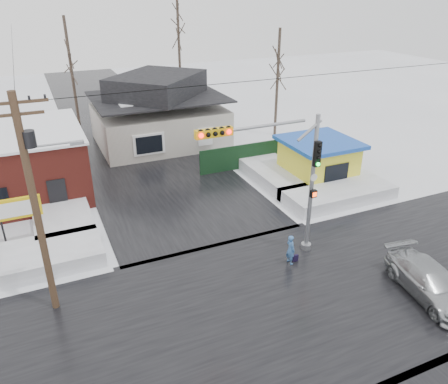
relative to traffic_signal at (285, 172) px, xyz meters
name	(u,v)px	position (x,y,z in m)	size (l,w,h in m)	color
ground	(265,306)	(-2.43, -2.97, -4.54)	(120.00, 120.00, 0.00)	white
road_ns	(265,306)	(-2.43, -2.97, -4.53)	(10.00, 120.00, 0.02)	black
road_ew	(265,306)	(-2.43, -2.97, -4.53)	(120.00, 10.00, 0.02)	black
snowbank_nw	(26,261)	(-11.43, 4.03, -4.14)	(7.00, 3.00, 0.80)	white
snowbank_ne	(338,193)	(6.57, 4.03, -4.14)	(7.00, 3.00, 0.80)	white
snowbank_nside_w	(60,208)	(-9.43, 9.03, -4.14)	(3.00, 8.00, 0.80)	white
snowbank_nside_e	(270,170)	(4.57, 9.03, -4.14)	(3.00, 8.00, 0.80)	white
traffic_signal	(285,172)	(0.00, 0.00, 0.00)	(6.05, 0.68, 7.00)	gray
utility_pole	(35,196)	(-10.36, 0.53, 0.57)	(3.15, 0.44, 9.00)	#382619
marquee_sign	(18,209)	(-11.43, 6.53, -2.62)	(2.20, 0.21, 2.55)	black
house	(159,112)	(-0.43, 19.03, -1.92)	(10.40, 8.40, 5.76)	beige
kiosk	(318,160)	(7.07, 7.03, -3.08)	(4.60, 4.60, 2.88)	yellow
fence	(251,155)	(4.07, 11.03, -3.64)	(8.00, 0.12, 1.80)	black
tree_far_left	(67,43)	(-6.43, 23.03, 3.41)	(3.00, 3.00, 10.00)	#332821
tree_far_mid	(178,16)	(3.57, 25.03, 5.00)	(3.00, 3.00, 12.00)	#332821
tree_far_right	(279,51)	(9.57, 17.03, 2.62)	(3.00, 3.00, 9.00)	#332821
pedestrian	(291,250)	(0.14, -0.72, -3.78)	(0.55, 0.36, 1.51)	#38649F
car	(430,282)	(4.32, -5.18, -3.86)	(1.91, 4.69, 1.36)	#A5A9AC
shopping_bag	(295,258)	(0.46, -0.71, -4.36)	(0.28, 0.12, 0.35)	black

